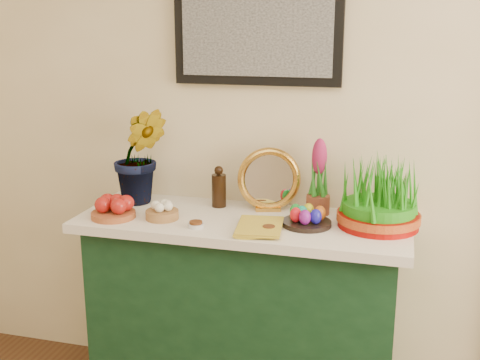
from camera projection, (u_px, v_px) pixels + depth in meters
name	position (u px, v px, depth m)	size (l,w,h in m)	color
room	(67.00, 12.00, 0.49)	(4.50, 4.54, 2.72)	#53341C
sideboard	(243.00, 317.00, 2.67)	(1.30, 0.45, 0.85)	#163D21
tablecloth	(243.00, 222.00, 2.56)	(1.40, 0.55, 0.04)	white
hyacinth_green	(140.00, 140.00, 2.70)	(0.29, 0.25, 0.59)	#2A7E22
apple_bowl	(113.00, 209.00, 2.55)	(0.20, 0.20, 0.09)	#9D4F29
garlic_basket	(162.00, 212.00, 2.54)	(0.18, 0.18, 0.08)	#A16A41
vinegar_cruet	(219.00, 189.00, 2.70)	(0.06, 0.06, 0.19)	black
mirror	(269.00, 180.00, 2.64)	(0.29, 0.14, 0.28)	gold
book	(237.00, 225.00, 2.41)	(0.16, 0.24, 0.03)	gold
spice_dish_left	(196.00, 225.00, 2.43)	(0.07, 0.07, 0.03)	silver
spice_dish_right	(269.00, 229.00, 2.38)	(0.06, 0.06, 0.03)	silver
egg_plate	(306.00, 218.00, 2.45)	(0.20, 0.20, 0.08)	black
hyacinth_pink	(319.00, 180.00, 2.58)	(0.10, 0.10, 0.33)	brown
wheatgrass_sabzeh	(379.00, 198.00, 2.42)	(0.34, 0.34, 0.28)	#900803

